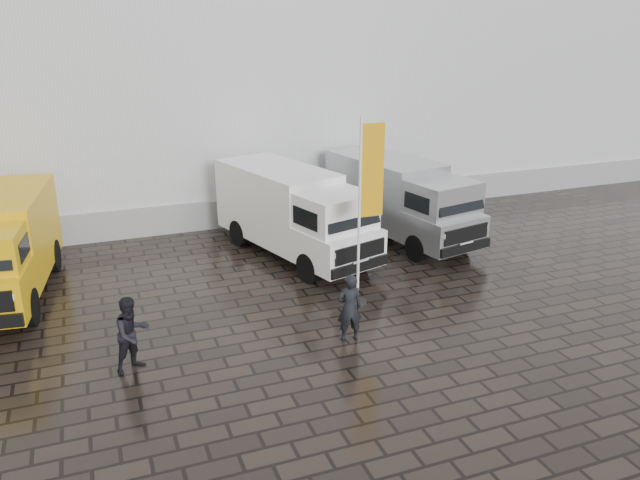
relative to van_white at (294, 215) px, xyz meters
The scene contains 9 objects.
ground 4.63m from the van_white, 86.40° to the right, with size 120.00×120.00×0.00m, color black.
exhibition_hall 12.69m from the van_white, 78.86° to the left, with size 44.00×16.00×12.00m, color silver.
hall_plinth 4.28m from the van_white, 57.11° to the left, with size 44.00×0.15×1.00m, color gray.
van_white is the anchor object (origin of this frame).
van_silver 3.80m from the van_white, ahead, with size 2.01×6.02×2.61m, color #ADB0B2, non-canonical shape.
flagpole 4.13m from the van_white, 81.10° to the right, with size 0.88×0.50×4.84m.
wheelie_bin 7.32m from the van_white, 25.65° to the left, with size 0.61×0.61×1.01m, color black.
person_front 5.67m from the van_white, 95.97° to the right, with size 0.59×0.39×1.62m, color black.
person_tent 7.43m from the van_white, 135.77° to the right, with size 0.80×0.62×1.64m, color black.
Camera 1 is at (-6.04, -12.90, 6.99)m, focal length 35.00 mm.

